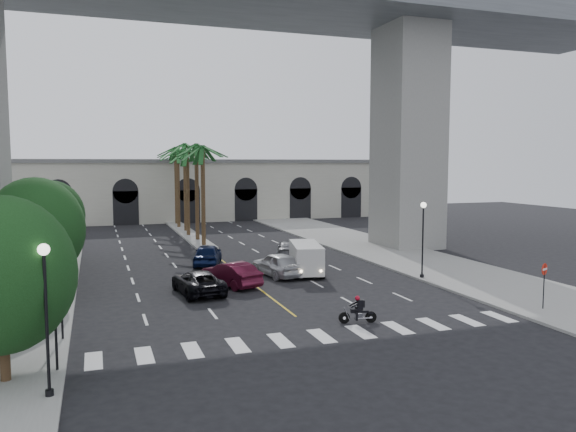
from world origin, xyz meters
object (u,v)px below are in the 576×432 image
at_px(lamp_post_right, 423,233).
at_px(lamp_post_left_far, 71,233).
at_px(traffic_signal_far, 61,287).
at_px(pedestrian_a, 21,315).
at_px(car_c, 198,282).
at_px(do_not_enter_sign, 544,276).
at_px(traffic_signal_near, 55,309).
at_px(car_b, 231,274).
at_px(cargo_van, 306,257).
at_px(lamp_post_left_near, 46,307).
at_px(car_a, 278,264).
at_px(car_e, 208,254).
at_px(car_d, 288,249).
at_px(motorcycle_rider, 359,311).

bearing_deg(lamp_post_right, lamp_post_left_far, 160.67).
height_order(traffic_signal_far, pedestrian_a, traffic_signal_far).
height_order(car_c, pedestrian_a, pedestrian_a).
relative_size(traffic_signal_far, do_not_enter_sign, 1.39).
relative_size(traffic_signal_near, car_b, 0.76).
xyz_separation_m(traffic_signal_far, do_not_enter_sign, (24.30, -2.86, -0.60)).
bearing_deg(traffic_signal_far, cargo_van, 34.44).
xyz_separation_m(lamp_post_left_near, car_b, (9.90, 15.30, -2.43)).
relative_size(car_c, pedestrian_a, 2.63).
bearing_deg(lamp_post_left_far, do_not_enter_sign, -35.43).
relative_size(car_a, cargo_van, 0.91).
height_order(traffic_signal_near, pedestrian_a, traffic_signal_near).
bearing_deg(traffic_signal_near, do_not_enter_sign, 2.69).
distance_m(car_e, pedestrian_a, 19.66).
height_order(car_d, cargo_van, cargo_van).
bearing_deg(cargo_van, lamp_post_left_far, -179.63).
bearing_deg(car_a, lamp_post_right, 143.19).
bearing_deg(do_not_enter_sign, cargo_van, 98.68).
bearing_deg(car_a, motorcycle_rider, 79.88).
xyz_separation_m(lamp_post_right, car_b, (-12.90, 2.30, -2.43)).
distance_m(lamp_post_left_far, pedestrian_a, 13.85).
height_order(lamp_post_right, do_not_enter_sign, lamp_post_right).
height_order(traffic_signal_near, car_b, traffic_signal_near).
xyz_separation_m(lamp_post_left_far, car_d, (17.07, 3.72, -2.55)).
height_order(lamp_post_left_far, car_d, lamp_post_left_far).
relative_size(lamp_post_left_far, pedestrian_a, 2.72).
distance_m(lamp_post_left_near, car_a, 22.25).
xyz_separation_m(traffic_signal_far, car_c, (7.38, 7.35, -1.79)).
xyz_separation_m(car_c, do_not_enter_sign, (16.92, -10.21, 1.19)).
distance_m(traffic_signal_far, car_b, 13.28).
bearing_deg(car_c, motorcycle_rider, 120.06).
distance_m(lamp_post_left_far, do_not_enter_sign, 29.97).
xyz_separation_m(lamp_post_left_near, car_c, (7.48, 13.85, -2.50)).
height_order(lamp_post_left_near, pedestrian_a, lamp_post_left_near).
bearing_deg(lamp_post_right, car_c, 176.81).
distance_m(traffic_signal_near, car_c, 13.66).
distance_m(lamp_post_right, traffic_signal_far, 23.62).
distance_m(lamp_post_left_near, car_d, 30.15).
height_order(traffic_signal_far, car_e, traffic_signal_far).
bearing_deg(lamp_post_right, lamp_post_left_near, -150.31).
bearing_deg(traffic_signal_near, motorcycle_rider, 9.76).
distance_m(car_a, car_c, 7.17).
height_order(lamp_post_left_far, car_c, lamp_post_left_far).
height_order(lamp_post_left_near, car_a, lamp_post_left_near).
xyz_separation_m(lamp_post_left_near, car_d, (17.07, 24.72, -2.55)).
bearing_deg(car_e, pedestrian_a, 70.47).
bearing_deg(pedestrian_a, cargo_van, 20.90).
xyz_separation_m(motorcycle_rider, car_b, (-4.09, 10.41, 0.16)).
xyz_separation_m(lamp_post_left_near, cargo_van, (15.91, 17.34, -1.99)).
bearing_deg(car_d, car_b, 72.52).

